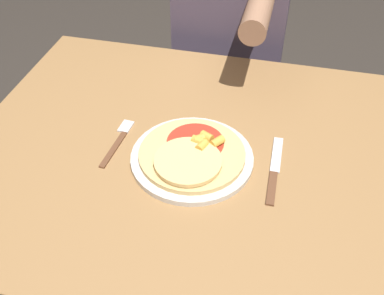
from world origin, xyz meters
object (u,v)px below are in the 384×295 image
Objects in this scene: pizza at (192,154)px; plate at (192,158)px; dining_table at (183,181)px; fork at (119,140)px; person_diner at (232,26)px; knife at (274,170)px.

plate is at bearing 104.30° from pizza.
dining_table is at bearing 134.51° from plate.
person_diner reaches higher than fork.
knife is (0.38, -0.02, 0.00)m from fork.
plate is 1.16× the size of pizza.
dining_table is at bearing 173.51° from knife.
pizza is (0.00, -0.01, 0.02)m from plate.
plate reaches higher than dining_table.
person_diner is at bearing 91.85° from pizza.
pizza is 1.40× the size of fork.
person_diner reaches higher than dining_table.
dining_table is at bearing 131.61° from pizza.
pizza is at bearing -9.17° from fork.
pizza is at bearing -175.94° from knife.
dining_table is at bearing 2.87° from fork.
plate is 0.22× the size of person_diner.
plate is 1.62× the size of fork.
plate reaches higher than fork.
person_diner is (0.01, 0.63, 0.12)m from dining_table.
knife is (0.22, -0.03, 0.12)m from dining_table.
person_diner reaches higher than knife.
dining_table is at bearing -91.17° from person_diner.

